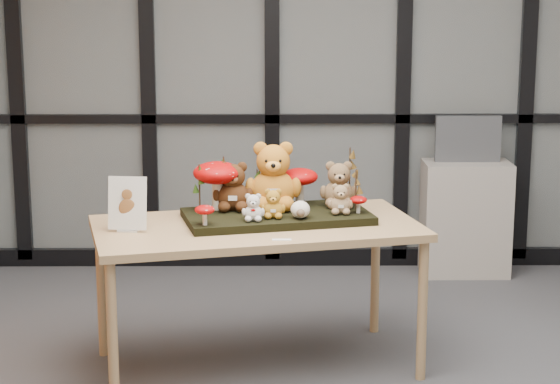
{
  "coord_description": "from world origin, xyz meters",
  "views": [
    {
      "loc": [
        -0.45,
        -4.47,
        2.04
      ],
      "look_at": [
        -0.41,
        0.53,
        0.95
      ],
      "focal_mm": 65.0,
      "sensor_mm": 36.0,
      "label": 1
    }
  ],
  "objects_px": {
    "mushroom_back_left": "(217,183)",
    "display_table": "(257,237)",
    "plush_cream_hedgehog": "(300,209)",
    "mushroom_back_right": "(300,185)",
    "bear_beige_small": "(340,197)",
    "sign_holder": "(127,206)",
    "bear_brown_medium": "(233,183)",
    "diorama_tray": "(277,216)",
    "bear_small_yellow": "(273,202)",
    "monitor": "(468,139)",
    "cabinet": "(465,218)",
    "bear_tan_back": "(339,181)",
    "mushroom_front_right": "(358,204)",
    "bear_white_bow": "(253,206)",
    "mushroom_front_left": "(205,214)",
    "bear_pooh_yellow": "(273,172)"
  },
  "relations": [
    {
      "from": "bear_small_yellow",
      "to": "mushroom_back_right",
      "type": "bearing_deg",
      "value": 50.89
    },
    {
      "from": "bear_white_bow",
      "to": "bear_beige_small",
      "type": "xyz_separation_m",
      "value": [
        0.45,
        0.15,
        0.01
      ]
    },
    {
      "from": "mushroom_front_right",
      "to": "sign_holder",
      "type": "relative_size",
      "value": 0.36
    },
    {
      "from": "mushroom_front_right",
      "to": "bear_tan_back",
      "type": "bearing_deg",
      "value": 118.99
    },
    {
      "from": "bear_brown_medium",
      "to": "bear_small_yellow",
      "type": "xyz_separation_m",
      "value": [
        0.21,
        -0.18,
        -0.06
      ]
    },
    {
      "from": "diorama_tray",
      "to": "bear_tan_back",
      "type": "height_order",
      "value": "bear_tan_back"
    },
    {
      "from": "mushroom_front_right",
      "to": "display_table",
      "type": "bearing_deg",
      "value": -171.75
    },
    {
      "from": "sign_holder",
      "to": "cabinet",
      "type": "relative_size",
      "value": 0.35
    },
    {
      "from": "diorama_tray",
      "to": "mushroom_back_right",
      "type": "height_order",
      "value": "mushroom_back_right"
    },
    {
      "from": "bear_beige_small",
      "to": "sign_holder",
      "type": "height_order",
      "value": "sign_holder"
    },
    {
      "from": "cabinet",
      "to": "bear_pooh_yellow",
      "type": "bearing_deg",
      "value": -131.44
    },
    {
      "from": "mushroom_back_left",
      "to": "display_table",
      "type": "bearing_deg",
      "value": -38.06
    },
    {
      "from": "bear_brown_medium",
      "to": "mushroom_back_left",
      "type": "height_order",
      "value": "same"
    },
    {
      "from": "monitor",
      "to": "bear_white_bow",
      "type": "bearing_deg",
      "value": -128.4
    },
    {
      "from": "bear_beige_small",
      "to": "plush_cream_hedgehog",
      "type": "bearing_deg",
      "value": -167.65
    },
    {
      "from": "bear_brown_medium",
      "to": "bear_small_yellow",
      "type": "height_order",
      "value": "bear_brown_medium"
    },
    {
      "from": "bear_small_yellow",
      "to": "plush_cream_hedgehog",
      "type": "height_order",
      "value": "bear_small_yellow"
    },
    {
      "from": "mushroom_back_left",
      "to": "sign_holder",
      "type": "xyz_separation_m",
      "value": [
        -0.43,
        -0.29,
        -0.06
      ]
    },
    {
      "from": "bear_brown_medium",
      "to": "sign_holder",
      "type": "distance_m",
      "value": 0.59
    },
    {
      "from": "plush_cream_hedgehog",
      "to": "mushroom_back_right",
      "type": "distance_m",
      "value": 0.31
    },
    {
      "from": "bear_brown_medium",
      "to": "monitor",
      "type": "distance_m",
      "value": 2.18
    },
    {
      "from": "bear_white_bow",
      "to": "sign_holder",
      "type": "relative_size",
      "value": 0.56
    },
    {
      "from": "diorama_tray",
      "to": "bear_small_yellow",
      "type": "height_order",
      "value": "bear_small_yellow"
    },
    {
      "from": "bear_tan_back",
      "to": "sign_holder",
      "type": "distance_m",
      "value": 1.14
    },
    {
      "from": "mushroom_back_right",
      "to": "mushroom_front_right",
      "type": "xyz_separation_m",
      "value": [
        0.3,
        -0.2,
        -0.06
      ]
    },
    {
      "from": "sign_holder",
      "to": "cabinet",
      "type": "xyz_separation_m",
      "value": [
        2.04,
        1.82,
        -0.51
      ]
    },
    {
      "from": "bear_white_bow",
      "to": "mushroom_back_left",
      "type": "xyz_separation_m",
      "value": [
        -0.19,
        0.24,
        0.06
      ]
    },
    {
      "from": "cabinet",
      "to": "display_table",
      "type": "bearing_deg",
      "value": -129.7
    },
    {
      "from": "display_table",
      "to": "bear_pooh_yellow",
      "type": "distance_m",
      "value": 0.37
    },
    {
      "from": "mushroom_front_left",
      "to": "sign_holder",
      "type": "relative_size",
      "value": 0.4
    },
    {
      "from": "bear_brown_medium",
      "to": "monitor",
      "type": "height_order",
      "value": "bear_brown_medium"
    },
    {
      "from": "bear_pooh_yellow",
      "to": "bear_brown_medium",
      "type": "distance_m",
      "value": 0.22
    },
    {
      "from": "plush_cream_hedgehog",
      "to": "mushroom_front_right",
      "type": "relative_size",
      "value": 0.99
    },
    {
      "from": "monitor",
      "to": "bear_tan_back",
      "type": "bearing_deg",
      "value": -123.41
    },
    {
      "from": "mushroom_back_left",
      "to": "mushroom_front_left",
      "type": "height_order",
      "value": "mushroom_back_left"
    },
    {
      "from": "plush_cream_hedgehog",
      "to": "mushroom_back_left",
      "type": "xyz_separation_m",
      "value": [
        -0.43,
        0.2,
        0.09
      ]
    },
    {
      "from": "mushroom_back_left",
      "to": "monitor",
      "type": "xyz_separation_m",
      "value": [
        1.61,
        1.55,
        -0.02
      ]
    },
    {
      "from": "bear_brown_medium",
      "to": "mushroom_back_right",
      "type": "bearing_deg",
      "value": 4.66
    },
    {
      "from": "bear_brown_medium",
      "to": "bear_small_yellow",
      "type": "distance_m",
      "value": 0.28
    },
    {
      "from": "bear_white_bow",
      "to": "mushroom_front_left",
      "type": "height_order",
      "value": "bear_white_bow"
    },
    {
      "from": "cabinet",
      "to": "mushroom_back_left",
      "type": "bearing_deg",
      "value": -136.5
    },
    {
      "from": "bear_white_bow",
      "to": "mushroom_front_left",
      "type": "relative_size",
      "value": 1.38
    },
    {
      "from": "mushroom_back_right",
      "to": "plush_cream_hedgehog",
      "type": "bearing_deg",
      "value": -90.87
    },
    {
      "from": "bear_pooh_yellow",
      "to": "mushroom_back_right",
      "type": "distance_m",
      "value": 0.18
    },
    {
      "from": "bear_tan_back",
      "to": "mushroom_front_right",
      "type": "relative_size",
      "value": 2.68
    },
    {
      "from": "bear_beige_small",
      "to": "plush_cream_hedgehog",
      "type": "xyz_separation_m",
      "value": [
        -0.21,
        -0.1,
        -0.04
      ]
    },
    {
      "from": "bear_tan_back",
      "to": "cabinet",
      "type": "height_order",
      "value": "bear_tan_back"
    },
    {
      "from": "cabinet",
      "to": "monitor",
      "type": "distance_m",
      "value": 0.55
    },
    {
      "from": "bear_pooh_yellow",
      "to": "bear_tan_back",
      "type": "height_order",
      "value": "bear_pooh_yellow"
    },
    {
      "from": "bear_pooh_yellow",
      "to": "sign_holder",
      "type": "xyz_separation_m",
      "value": [
        -0.73,
        -0.33,
        -0.11
      ]
    }
  ]
}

